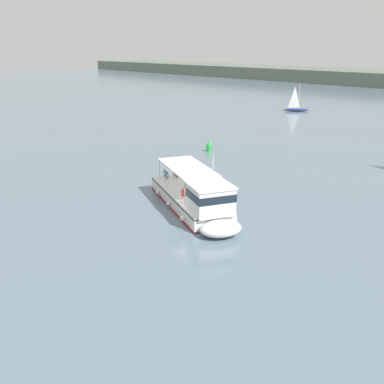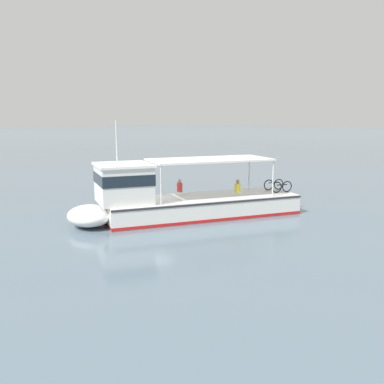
{
  "view_description": "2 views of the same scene",
  "coord_description": "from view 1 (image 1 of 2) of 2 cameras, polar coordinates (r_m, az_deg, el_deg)",
  "views": [
    {
      "loc": [
        22.0,
        -20.58,
        12.28
      ],
      "look_at": [
        -1.99,
        1.66,
        1.4
      ],
      "focal_mm": 41.24,
      "sensor_mm": 36.0,
      "label": 1
    },
    {
      "loc": [
        14.15,
        18.38,
        5.5
      ],
      "look_at": [
        -1.99,
        1.66,
        1.4
      ],
      "focal_mm": 40.12,
      "sensor_mm": 36.0,
      "label": 2
    }
  ],
  "objects": [
    {
      "name": "ground_plane",
      "position": [
        32.54,
        0.23,
        -3.78
      ],
      "size": [
        400.0,
        400.0,
        0.0
      ],
      "primitive_type": "plane",
      "color": "slate"
    },
    {
      "name": "ferry_main",
      "position": [
        33.7,
        0.59,
        -1.13
      ],
      "size": [
        12.92,
        7.74,
        5.32
      ],
      "color": "white",
      "rests_on": "ground"
    },
    {
      "name": "sailboat_near_starboard",
      "position": [
        90.61,
        13.34,
        10.47
      ],
      "size": [
        4.46,
        4.3,
        5.4
      ],
      "color": "navy",
      "rests_on": "ground"
    },
    {
      "name": "channel_buoy",
      "position": [
        54.0,
        2.24,
        5.86
      ],
      "size": [
        0.7,
        0.7,
        1.4
      ],
      "color": "green",
      "rests_on": "ground"
    }
  ]
}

